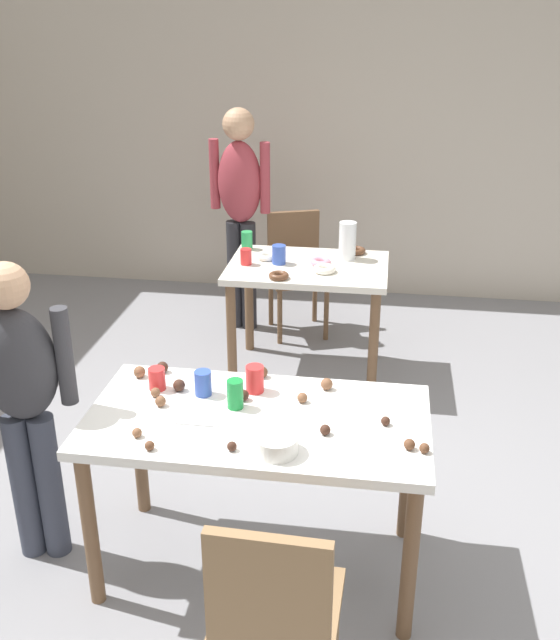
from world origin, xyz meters
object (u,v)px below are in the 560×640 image
(dining_table_near, at_px, (258,437))
(soda_can, at_px, (235,394))
(chair_near_table, at_px, (275,610))
(pitcher_far, at_px, (347,241))
(chair_far_table, at_px, (296,265))
(mixing_bowl, at_px, (276,444))
(dining_table_far, at_px, (308,283))
(person_adult_far, at_px, (240,200))
(person_girl_near, at_px, (22,393))

(dining_table_near, xyz_separation_m, soda_can, (-0.10, 0.06, 0.16))
(dining_table_near, xyz_separation_m, chair_near_table, (0.18, -0.73, -0.16))
(dining_table_near, xyz_separation_m, pitcher_far, (0.22, 1.99, 0.22))
(chair_far_table, bearing_deg, chair_near_table, -83.77)
(dining_table_near, distance_m, chair_near_table, 0.77)
(mixing_bowl, bearing_deg, soda_can, 125.89)
(dining_table_far, relative_size, chair_far_table, 1.14)
(chair_far_table, bearing_deg, mixing_bowl, -84.12)
(person_adult_far, bearing_deg, mixing_bowl, -76.00)
(person_girl_near, bearing_deg, soda_can, 7.03)
(mixing_bowl, bearing_deg, chair_near_table, -81.84)
(dining_table_near, xyz_separation_m, dining_table_far, (-0.01, 1.84, -0.02))
(chair_far_table, bearing_deg, person_girl_near, -106.91)
(dining_table_near, height_order, person_girl_near, person_girl_near)
(dining_table_far, xyz_separation_m, mixing_bowl, (0.12, -2.07, 0.16))
(dining_table_near, height_order, chair_far_table, chair_far_table)
(pitcher_far, bearing_deg, soda_can, -99.49)
(dining_table_far, distance_m, mixing_bowl, 2.08)
(chair_near_table, xyz_separation_m, person_girl_near, (-1.14, 0.69, 0.31))
(dining_table_near, relative_size, chair_near_table, 1.56)
(dining_table_near, bearing_deg, soda_can, 150.49)
(dining_table_near, bearing_deg, mixing_bowl, -64.72)
(chair_near_table, distance_m, person_adult_far, 3.36)
(mixing_bowl, bearing_deg, dining_table_far, 93.37)
(person_girl_near, xyz_separation_m, mixing_bowl, (1.07, -0.19, -0.02))
(dining_table_near, height_order, dining_table_far, same)
(dining_table_near, height_order, person_adult_far, person_adult_far)
(mixing_bowl, xyz_separation_m, pitcher_far, (0.11, 2.22, 0.09))
(person_adult_far, relative_size, soda_can, 13.16)
(dining_table_near, xyz_separation_m, person_girl_near, (-0.96, -0.05, 0.15))
(person_adult_far, bearing_deg, soda_can, -79.10)
(pitcher_far, bearing_deg, chair_far_table, 125.79)
(dining_table_far, height_order, pitcher_far, pitcher_far)
(dining_table_near, relative_size, mixing_bowl, 8.45)
(soda_can, relative_size, pitcher_far, 0.51)
(person_girl_near, distance_m, soda_can, 0.87)
(pitcher_far, bearing_deg, dining_table_far, -146.91)
(dining_table_far, xyz_separation_m, person_girl_near, (-0.95, -1.88, 0.18))
(dining_table_far, distance_m, soda_can, 1.79)
(dining_table_far, xyz_separation_m, soda_can, (-0.09, -1.78, 0.18))
(person_girl_near, height_order, person_adult_far, person_adult_far)
(person_adult_far, xyz_separation_m, mixing_bowl, (0.68, -2.74, -0.19))
(chair_far_table, relative_size, soda_can, 7.13)
(chair_far_table, xyz_separation_m, person_adult_far, (-0.40, -0.03, 0.47))
(chair_near_table, distance_m, soda_can, 0.90)
(chair_far_table, relative_size, pitcher_far, 3.63)
(chair_near_table, distance_m, pitcher_far, 2.75)
(dining_table_far, bearing_deg, person_adult_far, 129.96)
(person_girl_near, bearing_deg, pitcher_far, 59.87)
(dining_table_near, bearing_deg, person_adult_far, 102.86)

